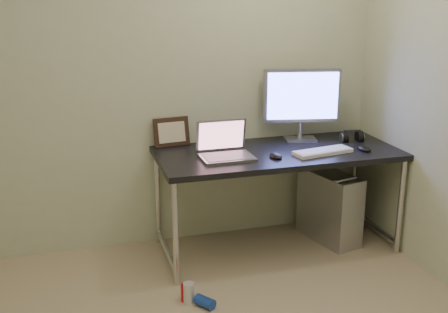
% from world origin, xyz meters
% --- Properties ---
extents(wall_back, '(3.50, 0.02, 2.50)m').
position_xyz_m(wall_back, '(0.00, 1.75, 1.25)').
color(wall_back, beige).
rests_on(wall_back, ground).
extents(desk, '(1.71, 0.75, 0.75)m').
position_xyz_m(desk, '(0.89, 1.38, 0.68)').
color(desk, black).
rests_on(desk, ground).
extents(tower_computer, '(0.34, 0.55, 0.57)m').
position_xyz_m(tower_computer, '(1.33, 1.40, 0.27)').
color(tower_computer, '#B3B4B8').
rests_on(tower_computer, ground).
extents(cable_a, '(0.01, 0.16, 0.69)m').
position_xyz_m(cable_a, '(1.28, 1.70, 0.40)').
color(cable_a, black).
rests_on(cable_a, ground).
extents(cable_b, '(0.02, 0.11, 0.71)m').
position_xyz_m(cable_b, '(1.37, 1.68, 0.38)').
color(cable_b, black).
rests_on(cable_b, ground).
extents(can_red, '(0.08, 0.08, 0.11)m').
position_xyz_m(can_red, '(0.09, 0.83, 0.06)').
color(can_red, red).
rests_on(can_red, ground).
extents(can_white, '(0.09, 0.09, 0.13)m').
position_xyz_m(can_white, '(0.11, 0.81, 0.06)').
color(can_white, silver).
rests_on(can_white, ground).
extents(can_blue, '(0.13, 0.14, 0.07)m').
position_xyz_m(can_blue, '(0.19, 0.73, 0.03)').
color(can_blue, '#1B41AC').
rests_on(can_blue, ground).
extents(laptop, '(0.35, 0.29, 0.24)m').
position_xyz_m(laptop, '(0.49, 1.34, 0.81)').
color(laptop, '#A5A5AC').
rests_on(laptop, desk).
extents(monitor, '(0.57, 0.21, 0.54)m').
position_xyz_m(monitor, '(1.16, 1.59, 1.07)').
color(monitor, '#A5A5AC').
rests_on(monitor, desk).
extents(keyboard, '(0.44, 0.21, 0.03)m').
position_xyz_m(keyboard, '(1.17, 1.22, 0.76)').
color(keyboard, white).
rests_on(keyboard, desk).
extents(mouse_right, '(0.09, 0.13, 0.04)m').
position_xyz_m(mouse_right, '(1.48, 1.21, 0.77)').
color(mouse_right, black).
rests_on(mouse_right, desk).
extents(mouse_left, '(0.08, 0.12, 0.04)m').
position_xyz_m(mouse_left, '(0.82, 1.22, 0.77)').
color(mouse_left, black).
rests_on(mouse_left, desk).
extents(headphones, '(0.17, 0.10, 0.11)m').
position_xyz_m(headphones, '(1.52, 1.46, 0.78)').
color(headphones, black).
rests_on(headphones, desk).
extents(picture_frame, '(0.27, 0.10, 0.21)m').
position_xyz_m(picture_frame, '(0.20, 1.71, 0.85)').
color(picture_frame, black).
rests_on(picture_frame, desk).
extents(webcam, '(0.04, 0.03, 0.11)m').
position_xyz_m(webcam, '(0.45, 1.67, 0.83)').
color(webcam, silver).
rests_on(webcam, desk).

